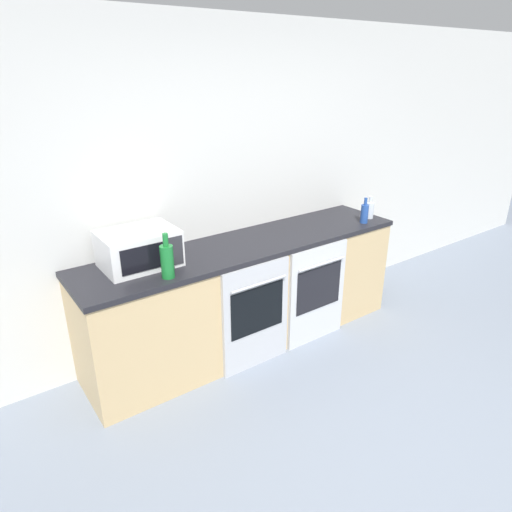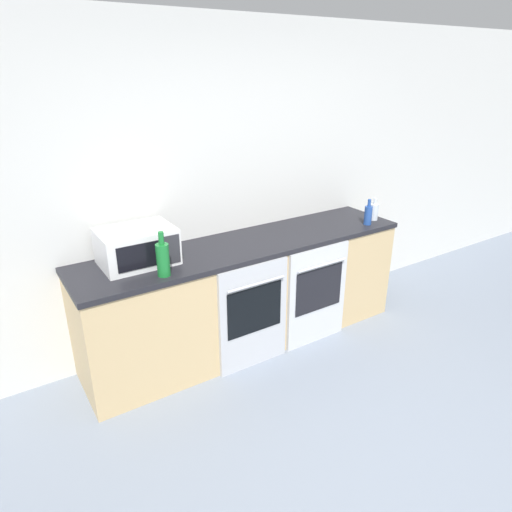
{
  "view_description": "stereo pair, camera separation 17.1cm",
  "coord_description": "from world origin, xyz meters",
  "px_view_note": "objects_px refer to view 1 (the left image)",
  "views": [
    {
      "loc": [
        -1.94,
        -1.0,
        2.23
      ],
      "look_at": [
        0.08,
        1.81,
        0.78
      ],
      "focal_mm": 32.0,
      "sensor_mm": 36.0,
      "label": 1
    },
    {
      "loc": [
        -1.8,
        -1.1,
        2.23
      ],
      "look_at": [
        0.08,
        1.81,
        0.78
      ],
      "focal_mm": 32.0,
      "sensor_mm": 36.0,
      "label": 2
    }
  ],
  "objects_px": {
    "oven_left": "(256,316)",
    "microwave": "(139,248)",
    "bottle_blue": "(365,213)",
    "bottle_clear": "(370,210)",
    "oven_right": "(317,294)",
    "bottle_green": "(167,260)"
  },
  "relations": [
    {
      "from": "bottle_green",
      "to": "oven_right",
      "type": "bearing_deg",
      "value": -4.79
    },
    {
      "from": "bottle_clear",
      "to": "bottle_green",
      "type": "bearing_deg",
      "value": -177.65
    },
    {
      "from": "oven_left",
      "to": "bottle_green",
      "type": "relative_size",
      "value": 2.8
    },
    {
      "from": "oven_right",
      "to": "microwave",
      "type": "xyz_separation_m",
      "value": [
        -1.36,
        0.4,
        0.6
      ]
    },
    {
      "from": "oven_left",
      "to": "bottle_green",
      "type": "height_order",
      "value": "bottle_green"
    },
    {
      "from": "bottle_blue",
      "to": "bottle_clear",
      "type": "distance_m",
      "value": 0.16
    },
    {
      "from": "oven_left",
      "to": "bottle_blue",
      "type": "bearing_deg",
      "value": 5.7
    },
    {
      "from": "microwave",
      "to": "bottle_clear",
      "type": "relative_size",
      "value": 2.52
    },
    {
      "from": "microwave",
      "to": "bottle_green",
      "type": "relative_size",
      "value": 1.66
    },
    {
      "from": "bottle_green",
      "to": "oven_left",
      "type": "bearing_deg",
      "value": -9.41
    },
    {
      "from": "oven_left",
      "to": "bottle_clear",
      "type": "xyz_separation_m",
      "value": [
        1.44,
        0.19,
        0.55
      ]
    },
    {
      "from": "oven_left",
      "to": "oven_right",
      "type": "xyz_separation_m",
      "value": [
        0.64,
        0.0,
        0.0
      ]
    },
    {
      "from": "bottle_blue",
      "to": "bottle_clear",
      "type": "height_order",
      "value": "bottle_blue"
    },
    {
      "from": "oven_left",
      "to": "microwave",
      "type": "height_order",
      "value": "microwave"
    },
    {
      "from": "oven_left",
      "to": "bottle_blue",
      "type": "relative_size",
      "value": 3.78
    },
    {
      "from": "oven_right",
      "to": "bottle_blue",
      "type": "distance_m",
      "value": 0.87
    },
    {
      "from": "oven_left",
      "to": "microwave",
      "type": "xyz_separation_m",
      "value": [
        -0.72,
        0.4,
        0.6
      ]
    },
    {
      "from": "microwave",
      "to": "bottle_green",
      "type": "bearing_deg",
      "value": -75.87
    },
    {
      "from": "bottle_clear",
      "to": "bottle_green",
      "type": "xyz_separation_m",
      "value": [
        -2.09,
        -0.09,
        0.04
      ]
    },
    {
      "from": "bottle_blue",
      "to": "bottle_clear",
      "type": "relative_size",
      "value": 1.13
    },
    {
      "from": "bottle_blue",
      "to": "bottle_green",
      "type": "xyz_separation_m",
      "value": [
        -1.94,
        -0.02,
        0.03
      ]
    },
    {
      "from": "oven_right",
      "to": "bottle_blue",
      "type": "relative_size",
      "value": 3.78
    }
  ]
}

